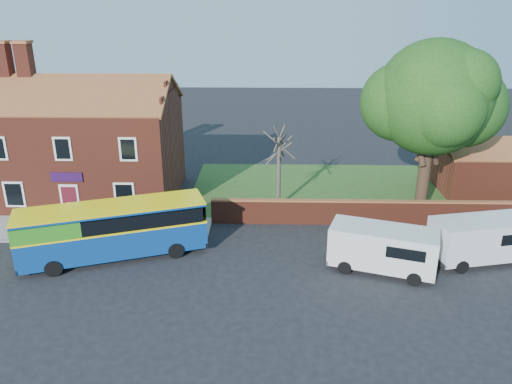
{
  "coord_description": "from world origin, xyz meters",
  "views": [
    {
      "loc": [
        5.47,
        -21.44,
        12.94
      ],
      "look_at": [
        4.82,
        5.0,
        2.85
      ],
      "focal_mm": 35.0,
      "sensor_mm": 36.0,
      "label": 1
    }
  ],
  "objects_px": {
    "van_near": "(383,247)",
    "large_tree": "(434,101)",
    "van_far": "(484,238)",
    "bus": "(107,229)"
  },
  "relations": [
    {
      "from": "van_far",
      "to": "bus",
      "type": "bearing_deg",
      "value": 168.23
    },
    {
      "from": "van_near",
      "to": "large_tree",
      "type": "xyz_separation_m",
      "value": [
        4.36,
        8.38,
        5.91
      ]
    },
    {
      "from": "bus",
      "to": "large_tree",
      "type": "bearing_deg",
      "value": 1.85
    },
    {
      "from": "van_near",
      "to": "van_far",
      "type": "height_order",
      "value": "van_far"
    },
    {
      "from": "bus",
      "to": "van_near",
      "type": "height_order",
      "value": "bus"
    },
    {
      "from": "bus",
      "to": "large_tree",
      "type": "relative_size",
      "value": 0.9
    },
    {
      "from": "van_near",
      "to": "van_far",
      "type": "bearing_deg",
      "value": 30.07
    },
    {
      "from": "van_near",
      "to": "van_far",
      "type": "distance_m",
      "value": 5.62
    },
    {
      "from": "bus",
      "to": "van_far",
      "type": "relative_size",
      "value": 1.74
    },
    {
      "from": "bus",
      "to": "large_tree",
      "type": "xyz_separation_m",
      "value": [
        18.75,
        7.38,
        5.53
      ]
    }
  ]
}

